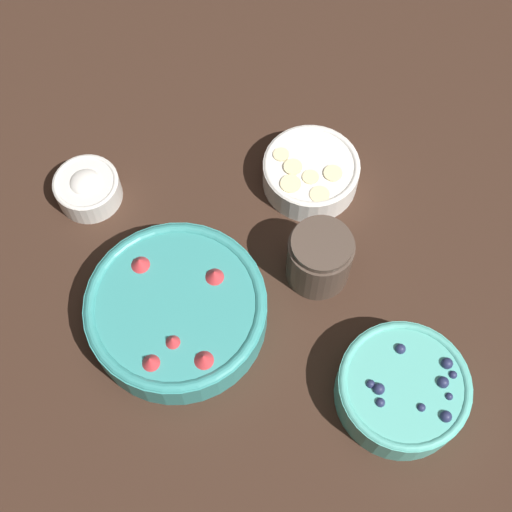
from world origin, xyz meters
TOP-DOWN VIEW (x-y plane):
  - ground_plane at (0.00, 0.00)m, footprint 4.00×4.00m
  - bowl_strawberries at (-0.03, -0.01)m, footprint 0.26×0.26m
  - bowl_blueberries at (0.27, -0.16)m, footprint 0.18×0.18m
  - bowl_bananas at (0.19, 0.20)m, footprint 0.15×0.15m
  - bowl_cream at (-0.15, 0.21)m, footprint 0.10×0.10m
  - jar_chocolate at (0.18, 0.05)m, footprint 0.10×0.10m

SIDE VIEW (x-z plane):
  - ground_plane at x=0.00m, z-range 0.00..0.00m
  - bowl_cream at x=-0.15m, z-range 0.00..0.05m
  - bowl_bananas at x=0.19m, z-range 0.00..0.06m
  - bowl_blueberries at x=0.27m, z-range 0.00..0.07m
  - bowl_strawberries at x=-0.03m, z-range 0.00..0.07m
  - jar_chocolate at x=0.18m, z-range 0.00..0.09m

